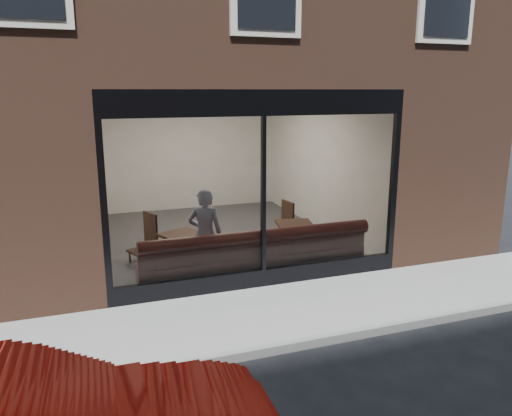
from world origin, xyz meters
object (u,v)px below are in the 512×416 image
object	(u,v)px
person	(205,234)
cafe_chair_right	(280,235)
cafe_table_right	(295,224)
banquette	(255,266)
cafe_table_left	(182,235)
cafe_chair_left	(143,251)

from	to	relation	value
person	cafe_chair_right	world-z (taller)	person
cafe_table_right	banquette	bearing A→B (deg)	-150.92
banquette	cafe_table_right	world-z (taller)	cafe_table_right
cafe_table_left	cafe_table_right	xyz separation A→B (m)	(2.13, 0.00, 0.00)
person	cafe_chair_right	size ratio (longest dim) A/B	3.46
cafe_table_right	cafe_chair_left	world-z (taller)	cafe_table_right
person	cafe_table_right	size ratio (longest dim) A/B	2.41
person	cafe_table_left	distance (m)	0.44
person	cafe_chair_left	distance (m)	1.59
person	cafe_chair_left	size ratio (longest dim) A/B	3.51
banquette	cafe_table_right	distance (m)	1.24
banquette	cafe_chair_left	distance (m)	2.25
banquette	cafe_chair_left	size ratio (longest dim) A/B	8.86
cafe_chair_left	person	bearing A→B (deg)	106.22
banquette	cafe_chair_left	world-z (taller)	banquette
cafe_table_right	cafe_chair_left	bearing A→B (deg)	162.02
cafe_table_right	cafe_table_left	bearing A→B (deg)	180.00
cafe_chair_left	cafe_chair_right	world-z (taller)	same
banquette	person	size ratio (longest dim) A/B	2.52
cafe_table_right	cafe_chair_right	distance (m)	1.10
cafe_table_left	cafe_table_right	world-z (taller)	same
person	cafe_chair_right	bearing A→B (deg)	-125.92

